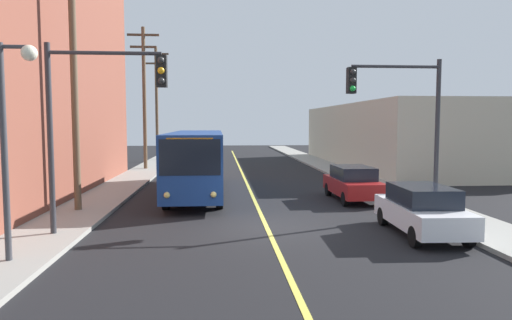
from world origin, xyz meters
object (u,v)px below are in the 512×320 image
Objects in this scene: utility_pole_far at (157,99)px; traffic_signal_right_corner at (400,107)px; parked_car_white at (422,210)px; fire_hydrant at (409,192)px; traffic_signal_left_corner at (99,103)px; utility_pole_near at (73,58)px; parked_car_red at (353,183)px; street_lamp_left at (12,120)px; utility_pole_mid at (144,92)px; city_bus at (197,159)px.

utility_pole_far reaches higher than traffic_signal_right_corner.
fire_hydrant is at bearing 70.82° from parked_car_white.
traffic_signal_left_corner is at bearing -166.34° from traffic_signal_right_corner.
utility_pole_near reaches higher than parked_car_white.
parked_car_white is at bearing -3.04° from traffic_signal_left_corner.
parked_car_red is at bearing 31.99° from traffic_signal_left_corner.
parked_car_red is 5.27× the size of fire_hydrant.
traffic_signal_right_corner reaches higher than street_lamp_left.
traffic_signal_left_corner is (1.99, -4.10, -1.96)m from utility_pole_near.
utility_pole_mid is at bearing 89.97° from utility_pole_near.
street_lamp_left is (0.79, -32.73, -2.26)m from utility_pole_far.
parked_car_red is at bearing -18.42° from city_bus.
traffic_signal_right_corner is (12.82, -1.47, -1.96)m from utility_pole_near.
traffic_signal_right_corner reaches higher than city_bus.
parked_car_white is at bearing -67.54° from utility_pole_far.
city_bus reaches higher than parked_car_red.
traffic_signal_left_corner is at bearing -64.07° from utility_pole_near.
utility_pole_far is (-4.81, 21.07, 4.18)m from city_bus.
city_bus is 22.01m from utility_pole_far.
utility_pole_far is (-0.22, 8.62, -0.08)m from utility_pole_mid.
utility_pole_far is at bearing 117.53° from parked_car_red.
city_bus is at bearing 45.54° from utility_pole_near.
parked_car_white is 25.58m from utility_pole_mid.
utility_pole_near is 1.86× the size of traffic_signal_left_corner.
utility_pole_near is at bearing 159.37° from parked_car_white.
city_bus is 7.94m from parked_car_red.
traffic_signal_left_corner is (1.98, -21.23, -1.77)m from utility_pole_mid.
parked_car_red is (-0.28, 6.84, 0.00)m from parked_car_white.
city_bus is 2.03× the size of traffic_signal_right_corner.
street_lamp_left is (0.57, -24.11, -2.34)m from utility_pole_mid.
parked_car_red is (7.47, -2.49, -0.98)m from city_bus.
traffic_signal_right_corner reaches higher than parked_car_white.
traffic_signal_right_corner reaches higher than parked_car_red.
street_lamp_left reaches higher than parked_car_white.
city_bus is at bearing 143.19° from traffic_signal_right_corner.
parked_car_white is at bearing -109.18° from fire_hydrant.
utility_pole_mid reaches higher than traffic_signal_right_corner.
utility_pole_far is 32.82m from street_lamp_left.
city_bus is 1.14× the size of utility_pole_far.
fire_hydrant is (14.25, -16.31, -5.49)m from utility_pole_mid.
traffic_signal_left_corner is at bearing -85.77° from utility_pole_far.
traffic_signal_left_corner is 13.73m from fire_hydrant.
street_lamp_left is at bearing -168.80° from parked_car_white.
utility_pole_near is 17.13m from utility_pole_mid.
utility_pole_near is 15.36m from fire_hydrant.
city_bus is 2.73× the size of parked_car_white.
traffic_signal_left_corner is at bearing -106.49° from city_bus.
street_lamp_left is 6.55× the size of fire_hydrant.
utility_pole_near reaches higher than traffic_signal_left_corner.
city_bus is 2.75× the size of parked_car_red.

